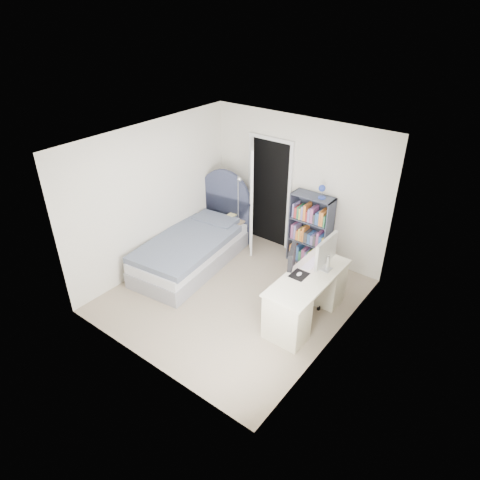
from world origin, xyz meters
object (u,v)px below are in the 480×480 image
Objects in this scene: desk at (307,295)px; floor_lamp at (239,219)px; bed at (194,247)px; nightstand at (234,224)px; bookcase at (310,233)px; office_chair at (299,276)px.

floor_lamp is at bearing 153.39° from desk.
bed is 0.99m from floor_lamp.
bed reaches higher than desk.
floor_lamp is (0.16, -0.09, 0.19)m from nightstand.
bed is at bearing -107.31° from floor_lamp.
desk is at bearing -2.79° from bed.
bookcase reaches higher than office_chair.
bookcase is (1.47, 0.25, 0.20)m from nightstand.
floor_lamp is 1.39× the size of office_chair.
office_chair is (1.97, -0.96, 0.18)m from nightstand.
nightstand is 0.39× the size of desk.
bed reaches higher than office_chair.
nightstand is (0.12, 0.99, 0.07)m from bed.
bookcase is (1.31, 0.33, 0.01)m from floor_lamp.
floor_lamp is 2.29m from desk.
bed is at bearing -179.16° from office_chair.
floor_lamp is at bearing 154.04° from office_chair.
nightstand is at bearing -170.54° from bookcase.
nightstand is at bearing 152.51° from floor_lamp.
bookcase is (1.59, 1.24, 0.27)m from bed.
desk is (2.20, -1.11, 0.02)m from nightstand.
desk is (2.32, -0.11, 0.09)m from bed.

